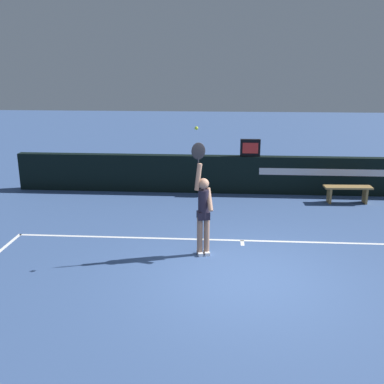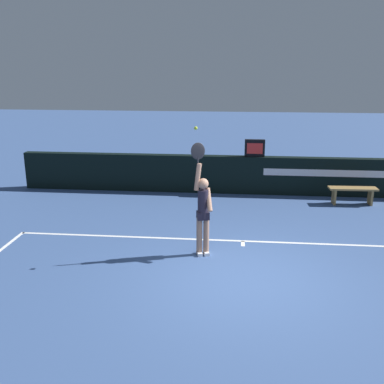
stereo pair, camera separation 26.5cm
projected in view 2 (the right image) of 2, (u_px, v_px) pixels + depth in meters
name	position (u px, v px, depth m)	size (l,w,h in m)	color
ground_plane	(244.00, 278.00, 8.29)	(60.00, 60.00, 0.00)	#395487
court_lines	(245.00, 307.00, 7.31)	(10.43, 5.84, 0.00)	white
back_wall	(242.00, 175.00, 13.62)	(13.67, 0.30, 1.15)	black
speed_display	(255.00, 148.00, 13.36)	(0.60, 0.15, 0.51)	black
tennis_player	(203.00, 210.00, 9.08)	(0.46, 0.38, 2.37)	#9D735C
tennis_ball	(196.00, 128.00, 8.53)	(0.07, 0.07, 0.07)	#C8E52E
courtside_bench_near	(353.00, 192.00, 12.58)	(1.35, 0.41, 0.49)	olive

